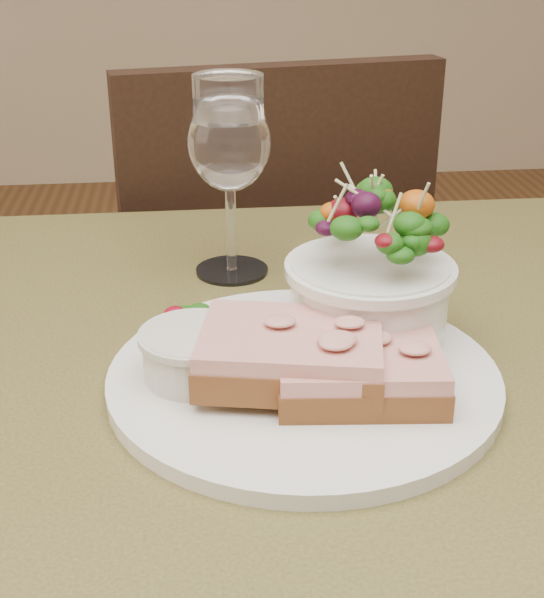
{
  "coord_description": "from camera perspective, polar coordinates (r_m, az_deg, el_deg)",
  "views": [
    {
      "loc": [
        -0.04,
        -0.53,
        1.07
      ],
      "look_at": [
        0.02,
        0.02,
        0.81
      ],
      "focal_mm": 50.0,
      "sensor_mm": 36.0,
      "label": 1
    }
  ],
  "objects": [
    {
      "name": "salad_bowl",
      "position": [
        0.65,
        6.76,
        2.3
      ],
      "size": [
        0.12,
        0.12,
        0.13
      ],
      "color": "white",
      "rests_on": "dinner_plate"
    },
    {
      "name": "cafe_table",
      "position": [
        0.68,
        -1.41,
        -13.07
      ],
      "size": [
        0.8,
        0.8,
        0.75
      ],
      "color": "#42381C",
      "rests_on": "ground"
    },
    {
      "name": "sandwich_back",
      "position": [
        0.59,
        1.3,
        -3.72
      ],
      "size": [
        0.14,
        0.12,
        0.03
      ],
      "rotation": [
        0.0,
        0.0,
        -0.2
      ],
      "color": "#4E2B14",
      "rests_on": "dinner_plate"
    },
    {
      "name": "chair_far",
      "position": [
        1.43,
        -1.43,
        -7.81
      ],
      "size": [
        0.49,
        0.49,
        0.9
      ],
      "rotation": [
        0.0,
        0.0,
        3.32
      ],
      "color": "black",
      "rests_on": "ground"
    },
    {
      "name": "dinner_plate",
      "position": [
        0.62,
        2.17,
        -5.41
      ],
      "size": [
        0.29,
        0.29,
        0.01
      ],
      "primitive_type": "cylinder",
      "color": "white",
      "rests_on": "cafe_table"
    },
    {
      "name": "ramekin",
      "position": [
        0.6,
        -5.3,
        -3.64
      ],
      "size": [
        0.08,
        0.08,
        0.04
      ],
      "color": "beige",
      "rests_on": "dinner_plate"
    },
    {
      "name": "wine_glass",
      "position": [
        0.77,
        -2.94,
        10.29
      ],
      "size": [
        0.08,
        0.08,
        0.18
      ],
      "color": "white",
      "rests_on": "cafe_table"
    },
    {
      "name": "garnish",
      "position": [
        0.68,
        -5.82,
        -1.36
      ],
      "size": [
        0.05,
        0.04,
        0.02
      ],
      "color": "#143E0B",
      "rests_on": "dinner_plate"
    },
    {
      "name": "sandwich_front",
      "position": [
        0.59,
        6.02,
        -4.96
      ],
      "size": [
        0.12,
        0.09,
        0.03
      ],
      "rotation": [
        0.0,
        0.0,
        -0.09
      ],
      "color": "#4E2B14",
      "rests_on": "dinner_plate"
    }
  ]
}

